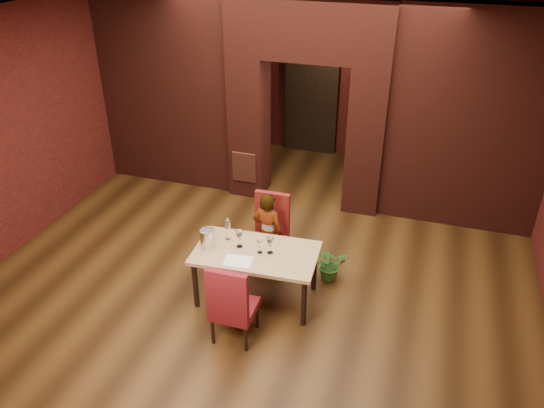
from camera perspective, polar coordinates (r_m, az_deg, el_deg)
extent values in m
plane|color=#472D11|center=(7.27, -0.57, -6.52)|extent=(8.00, 8.00, 0.00)
cube|color=silver|center=(5.97, -0.73, 19.15)|extent=(7.00, 8.00, 0.04)
cube|color=maroon|center=(10.11, 6.73, 14.00)|extent=(7.00, 0.04, 3.20)
cube|color=maroon|center=(8.18, -24.83, 7.69)|extent=(0.04, 8.00, 3.20)
cube|color=maroon|center=(8.66, -2.45, 8.35)|extent=(0.55, 0.55, 2.30)
cube|color=maroon|center=(8.24, 10.16, 6.77)|extent=(0.55, 0.55, 2.30)
cube|color=maroon|center=(7.94, 4.10, 18.39)|extent=(2.45, 0.55, 0.90)
cube|color=maroon|center=(9.07, -11.11, 11.84)|extent=(2.28, 0.35, 3.20)
cube|color=maroon|center=(8.05, 20.50, 8.22)|extent=(2.28, 0.35, 3.20)
cube|color=#A54A2F|center=(8.64, -3.03, 3.96)|extent=(0.40, 0.03, 0.50)
cube|color=black|center=(10.29, 4.26, 11.20)|extent=(0.90, 0.08, 2.10)
cube|color=black|center=(10.26, 4.21, 11.13)|extent=(1.02, 0.04, 2.22)
cube|color=tan|center=(6.51, -1.70, -7.62)|extent=(1.51, 0.91, 0.69)
cube|color=maroon|center=(6.95, -0.42, -3.24)|extent=(0.47, 0.47, 1.03)
cube|color=maroon|center=(5.90, -4.08, -10.23)|extent=(0.47, 0.47, 1.02)
imported|color=white|center=(6.87, -0.46, -3.10)|extent=(0.45, 0.33, 1.14)
cube|color=white|center=(6.16, -3.65, -6.16)|extent=(0.35, 0.27, 0.00)
cylinder|color=silver|center=(6.39, -6.92, -3.68)|extent=(0.18, 0.18, 0.22)
cylinder|color=white|center=(6.48, -4.78, -2.67)|extent=(0.07, 0.07, 0.29)
imported|color=#316A25|center=(6.93, 6.31, -6.48)|extent=(0.52, 0.50, 0.44)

